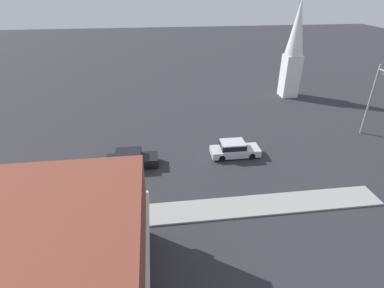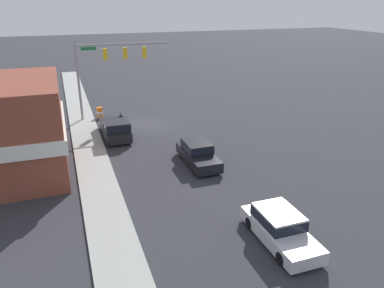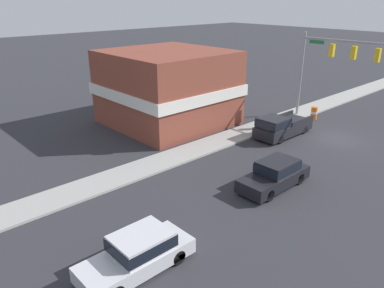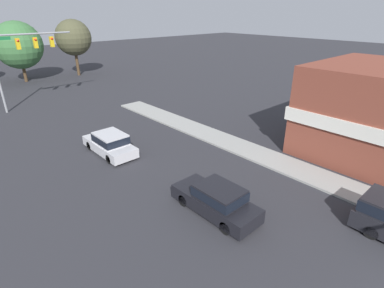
# 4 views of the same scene
# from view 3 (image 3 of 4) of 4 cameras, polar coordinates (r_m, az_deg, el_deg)

# --- Properties ---
(ground_plane) EXTENTS (200.00, 200.00, 0.00)m
(ground_plane) POSITION_cam_3_polar(r_m,az_deg,el_deg) (31.71, 20.93, 0.75)
(ground_plane) COLOR #2D2D33
(sidewalk_curb) EXTENTS (2.40, 60.00, 0.14)m
(sidewalk_curb) POSITION_cam_3_polar(r_m,az_deg,el_deg) (34.38, 12.58, 3.38)
(sidewalk_curb) COLOR #9E9E99
(sidewalk_curb) RESTS_ON ground
(near_signal_assembly) EXTENTS (8.85, 0.49, 7.65)m
(near_signal_assembly) POSITION_cam_3_polar(r_m,az_deg,el_deg) (34.34, 20.81, 12.18)
(near_signal_assembly) COLOR gray
(near_signal_assembly) RESTS_ON ground
(car_lead) EXTENTS (1.88, 4.82, 1.61)m
(car_lead) POSITION_cam_3_polar(r_m,az_deg,el_deg) (22.52, 12.56, -4.43)
(car_lead) COLOR black
(car_lead) RESTS_ON ground
(car_second_ahead) EXTENTS (1.93, 4.85, 1.59)m
(car_second_ahead) POSITION_cam_3_polar(r_m,az_deg,el_deg) (16.00, -8.15, -15.96)
(car_second_ahead) COLOR black
(car_second_ahead) RESTS_ON ground
(pickup_truck_parked) EXTENTS (2.05, 5.39, 1.79)m
(pickup_truck_parked) POSITION_cam_3_polar(r_m,az_deg,el_deg) (30.59, 13.27, 2.65)
(pickup_truck_parked) COLOR black
(pickup_truck_parked) RESTS_ON ground
(construction_barrel) EXTENTS (0.58, 0.58, 1.13)m
(construction_barrel) POSITION_cam_3_polar(r_m,az_deg,el_deg) (36.09, 18.10, 4.52)
(construction_barrel) COLOR orange
(construction_barrel) RESTS_ON ground
(corner_brick_building) EXTENTS (9.87, 9.68, 6.29)m
(corner_brick_building) POSITION_cam_3_polar(r_m,az_deg,el_deg) (32.80, -3.74, 8.54)
(corner_brick_building) COLOR brown
(corner_brick_building) RESTS_ON ground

